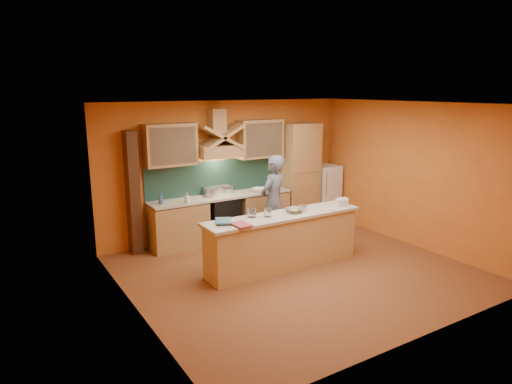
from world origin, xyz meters
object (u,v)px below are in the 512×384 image
stove (222,218)px  person (273,201)px  mixing_bowl (294,210)px  fridge (324,193)px  kitchen_scale (303,209)px

stove → person: 1.19m
mixing_bowl → fridge: bearing=39.8°
person → mixing_bowl: person is taller
person → mixing_bowl: 1.04m
stove → mixing_bowl: size_ratio=3.03×
fridge → person: 2.22m
fridge → mixing_bowl: fridge is taller
stove → person: bearing=-52.3°
person → mixing_bowl: bearing=52.5°
fridge → mixing_bowl: size_ratio=4.38×
kitchen_scale → stove: bearing=115.7°
fridge → kitchen_scale: bearing=-137.5°
kitchen_scale → person: bearing=94.2°
stove → fridge: 2.71m
stove → kitchen_scale: size_ratio=7.76×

